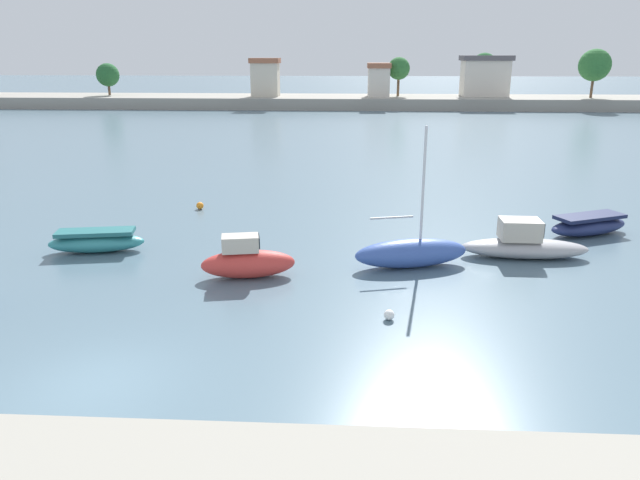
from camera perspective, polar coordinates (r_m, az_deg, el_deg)
ground_plane at (r=15.72m, az=-20.48°, el=-12.84°), size 400.00×400.00×0.00m
moored_boat_1 at (r=25.47m, az=-20.58°, el=-0.14°), size 3.88×1.80×0.90m
moored_boat_2 at (r=21.25m, az=-6.96°, el=-2.02°), size 3.46×1.70×1.56m
moored_boat_3 at (r=22.40m, az=8.71°, el=-1.19°), size 4.47×2.24×5.21m
moored_boat_4 at (r=24.50m, az=18.87°, el=-0.39°), size 4.90×1.52×1.52m
moored_boat_5 at (r=28.66m, az=24.29°, el=1.30°), size 4.11×2.80×0.89m
mooring_buoy_0 at (r=31.08m, az=-11.40°, el=3.24°), size 0.37×0.37×0.37m
mooring_buoy_1 at (r=18.07m, az=6.62°, el=-7.12°), size 0.32×0.32×0.32m
distant_shoreline at (r=89.34m, az=0.13°, el=13.61°), size 137.82×11.28×8.17m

